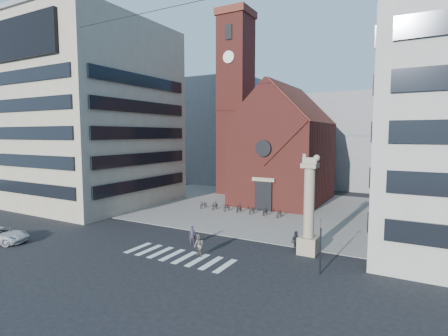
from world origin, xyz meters
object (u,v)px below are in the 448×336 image
(traffic_light, at_px, (320,244))
(scooter_0, at_px, (204,204))
(pedestrian_1, at_px, (199,245))
(pedestrian_2, at_px, (296,241))
(pedestrian_0, at_px, (192,235))
(lion_column, at_px, (309,215))

(traffic_light, distance_m, scooter_0, 25.33)
(pedestrian_1, distance_m, pedestrian_2, 8.56)
(traffic_light, distance_m, pedestrian_0, 12.39)
(pedestrian_0, distance_m, pedestrian_2, 9.53)
(pedestrian_1, relative_size, scooter_0, 1.02)
(lion_column, bearing_deg, traffic_light, -63.54)
(traffic_light, xyz_separation_m, scooter_0, (-20.02, 15.42, -1.74))
(scooter_0, bearing_deg, pedestrian_2, -37.39)
(pedestrian_0, xyz_separation_m, pedestrian_2, (9.13, 2.73, 0.07))
(pedestrian_1, height_order, scooter_0, pedestrian_1)
(lion_column, relative_size, pedestrian_1, 4.46)
(pedestrian_1, bearing_deg, pedestrian_0, 163.95)
(pedestrian_0, bearing_deg, traffic_light, -38.79)
(pedestrian_0, bearing_deg, pedestrian_1, -79.61)
(scooter_0, bearing_deg, pedestrian_1, -62.03)
(pedestrian_1, relative_size, pedestrian_2, 1.04)
(traffic_light, height_order, pedestrian_2, traffic_light)
(lion_column, distance_m, scooter_0, 21.54)
(scooter_0, bearing_deg, lion_column, -35.70)
(pedestrian_0, relative_size, pedestrian_1, 0.89)
(traffic_light, height_order, scooter_0, traffic_light)
(traffic_light, relative_size, scooter_0, 2.27)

